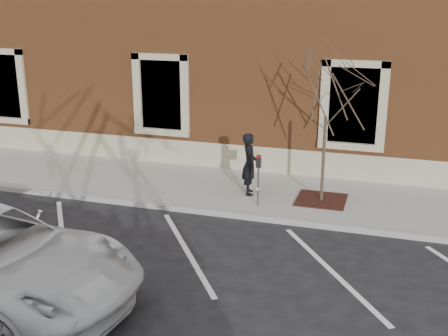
% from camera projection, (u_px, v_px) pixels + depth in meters
% --- Properties ---
extents(ground, '(120.00, 120.00, 0.00)m').
position_uv_depth(ground, '(217.00, 215.00, 14.53)').
color(ground, '#28282B').
rests_on(ground, ground).
extents(sidewalk_near, '(40.00, 3.50, 0.15)m').
position_uv_depth(sidewalk_near, '(236.00, 191.00, 16.10)').
color(sidewalk_near, '#ABAAA1').
rests_on(sidewalk_near, ground).
extents(curb_near, '(40.00, 0.12, 0.15)m').
position_uv_depth(curb_near, '(216.00, 213.00, 14.46)').
color(curb_near, '#9E9E99').
rests_on(curb_near, ground).
extents(parking_stripes, '(28.00, 4.40, 0.01)m').
position_uv_depth(parking_stripes, '(187.00, 250.00, 12.52)').
color(parking_stripes, silver).
rests_on(parking_stripes, ground).
extents(building_civic, '(40.00, 8.62, 8.00)m').
position_uv_depth(building_civic, '(283.00, 36.00, 20.39)').
color(building_civic, brown).
rests_on(building_civic, ground).
extents(man, '(0.59, 0.73, 1.73)m').
position_uv_depth(man, '(249.00, 164.00, 15.40)').
color(man, black).
rests_on(man, sidewalk_near).
extents(parking_meter, '(0.13, 0.10, 1.38)m').
position_uv_depth(parking_meter, '(258.00, 171.00, 14.50)').
color(parking_meter, '#595B60').
rests_on(parking_meter, sidewalk_near).
extents(tree_grate, '(1.31, 1.31, 0.03)m').
position_uv_depth(tree_grate, '(321.00, 200.00, 15.13)').
color(tree_grate, '#371711').
rests_on(tree_grate, sidewalk_near).
extents(sapling, '(2.52, 2.52, 4.21)m').
position_uv_depth(sapling, '(327.00, 92.00, 14.26)').
color(sapling, '#483A2C').
rests_on(sapling, sidewalk_near).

